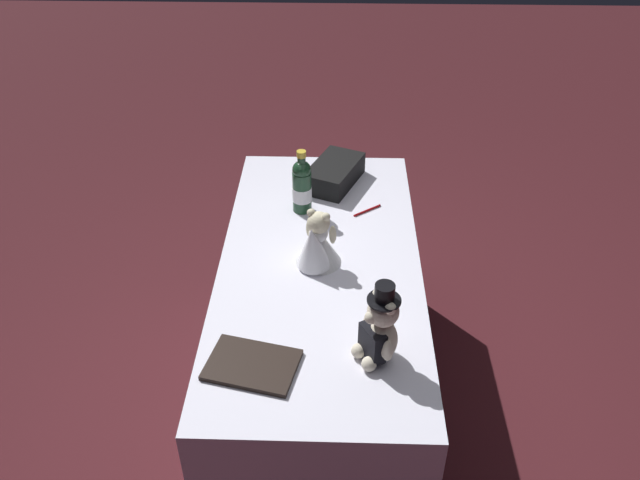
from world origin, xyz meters
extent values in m
plane|color=#47191E|center=(0.00, 0.00, 0.00)|extent=(12.00, 12.00, 0.00)
cube|color=white|center=(0.00, 0.00, 0.38)|extent=(1.62, 0.76, 0.77)
ellipsoid|color=beige|center=(0.48, 0.20, 0.84)|extent=(0.11, 0.10, 0.15)
cube|color=black|center=(0.50, 0.18, 0.84)|extent=(0.11, 0.09, 0.11)
sphere|color=beige|center=(0.48, 0.20, 0.96)|extent=(0.10, 0.10, 0.10)
sphere|color=beige|center=(0.50, 0.17, 0.95)|extent=(0.04, 0.04, 0.04)
sphere|color=beige|center=(0.45, 0.19, 1.00)|extent=(0.04, 0.04, 0.04)
sphere|color=beige|center=(0.51, 0.22, 1.00)|extent=(0.04, 0.04, 0.04)
ellipsoid|color=beige|center=(0.44, 0.16, 0.85)|extent=(0.03, 0.03, 0.08)
ellipsoid|color=beige|center=(0.54, 0.22, 0.85)|extent=(0.03, 0.03, 0.08)
sphere|color=beige|center=(0.48, 0.14, 0.79)|extent=(0.05, 0.05, 0.05)
sphere|color=beige|center=(0.54, 0.17, 0.79)|extent=(0.05, 0.05, 0.05)
cylinder|color=black|center=(0.48, 0.20, 1.00)|extent=(0.10, 0.10, 0.01)
cylinder|color=black|center=(0.48, 0.20, 1.03)|extent=(0.06, 0.06, 0.05)
cone|color=white|center=(0.00, -0.01, 0.84)|extent=(0.17, 0.17, 0.14)
ellipsoid|color=white|center=(0.00, -0.01, 0.90)|extent=(0.08, 0.07, 0.06)
sphere|color=beige|center=(0.00, -0.01, 0.95)|extent=(0.08, 0.08, 0.08)
sphere|color=beige|center=(-0.03, 0.01, 0.94)|extent=(0.04, 0.04, 0.04)
sphere|color=beige|center=(0.01, 0.02, 0.98)|extent=(0.03, 0.03, 0.03)
sphere|color=beige|center=(-0.01, -0.03, 0.98)|extent=(0.03, 0.03, 0.03)
ellipsoid|color=beige|center=(0.00, 0.05, 0.89)|extent=(0.03, 0.03, 0.08)
ellipsoid|color=beige|center=(-0.04, -0.04, 0.89)|extent=(0.03, 0.03, 0.08)
cone|color=white|center=(0.04, -0.02, 0.87)|extent=(0.19, 0.18, 0.19)
cylinder|color=#1C3F26|center=(-0.35, -0.08, 0.86)|extent=(0.08, 0.08, 0.18)
sphere|color=#1C3F26|center=(-0.35, -0.08, 0.96)|extent=(0.08, 0.08, 0.08)
cylinder|color=#1C3F26|center=(-0.35, -0.08, 1.01)|extent=(0.03, 0.03, 0.07)
cylinder|color=gold|center=(-0.35, -0.08, 1.03)|extent=(0.04, 0.04, 0.03)
cylinder|color=white|center=(-0.35, -0.08, 0.85)|extent=(0.08, 0.08, 0.06)
cylinder|color=maroon|center=(-0.35, 0.19, 0.77)|extent=(0.09, 0.12, 0.01)
cone|color=silver|center=(-0.39, 0.24, 0.77)|extent=(0.01, 0.02, 0.01)
cube|color=black|center=(-0.57, 0.05, 0.82)|extent=(0.35, 0.28, 0.10)
cube|color=#B7B7BF|center=(-0.54, -0.03, 0.82)|extent=(0.04, 0.02, 0.02)
cube|color=black|center=(0.54, -0.20, 0.78)|extent=(0.25, 0.31, 0.02)
camera|label=1|loc=(1.92, 0.06, 2.27)|focal=36.38mm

